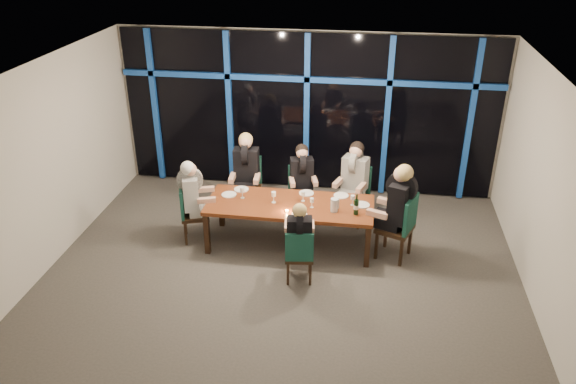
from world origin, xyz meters
name	(u,v)px	position (x,y,z in m)	size (l,w,h in m)	color
room	(281,147)	(0.00, 0.00, 2.02)	(7.04, 7.00, 3.02)	#534F49
window_wall	(308,111)	(0.01, 2.93, 1.55)	(6.86, 0.43, 2.94)	black
dining_table	(290,207)	(0.00, 0.80, 0.68)	(2.60, 1.00, 0.75)	brown
chair_far_left	(248,182)	(-0.90, 1.81, 0.57)	(0.51, 0.51, 1.03)	black
chair_far_mid	(301,189)	(0.05, 1.80, 0.52)	(0.52, 0.52, 0.93)	black
chair_far_right	(355,191)	(0.98, 1.79, 0.56)	(0.59, 0.59, 1.00)	black
chair_end_left	(190,211)	(-1.62, 0.74, 0.53)	(0.55, 0.55, 0.94)	black
chair_end_right	(401,224)	(1.72, 0.67, 0.60)	(0.64, 0.64, 1.07)	black
chair_near_mid	(299,253)	(0.28, -0.18, 0.48)	(0.45, 0.45, 0.86)	black
diner_far_left	(246,163)	(-0.90, 1.72, 0.98)	(0.53, 0.65, 1.00)	black
diner_far_mid	(302,171)	(0.07, 1.73, 0.89)	(0.53, 0.62, 0.90)	black
diner_far_right	(355,171)	(0.95, 1.71, 0.95)	(0.60, 0.68, 0.97)	black
diner_end_left	(193,189)	(-1.55, 0.76, 0.90)	(0.64, 0.56, 0.92)	black
diner_end_right	(398,198)	(1.64, 0.70, 1.02)	(0.73, 0.66, 1.05)	black
diner_near_mid	(299,230)	(0.27, -0.11, 0.83)	(0.46, 0.56, 0.84)	black
plate_far_left	(241,189)	(-0.86, 1.16, 0.76)	(0.24, 0.24, 0.01)	white
plate_far_mid	(306,193)	(0.21, 1.18, 0.76)	(0.24, 0.24, 0.01)	white
plate_far_right	(341,196)	(0.78, 1.18, 0.76)	(0.24, 0.24, 0.01)	white
plate_end_left	(229,195)	(-1.01, 0.94, 0.76)	(0.24, 0.24, 0.01)	white
plate_end_right	(362,205)	(1.11, 0.91, 0.76)	(0.24, 0.24, 0.01)	white
plate_near_mid	(299,215)	(0.19, 0.45, 0.76)	(0.24, 0.24, 0.01)	white
wine_bottle	(356,207)	(1.03, 0.61, 0.88)	(0.08, 0.08, 0.33)	black
water_pitcher	(334,205)	(0.70, 0.65, 0.86)	(0.13, 0.12, 0.21)	silver
tea_light	(287,211)	(-0.01, 0.53, 0.76)	(0.05, 0.05, 0.03)	#F3A448
wine_glass_a	(274,195)	(-0.26, 0.80, 0.88)	(0.07, 0.07, 0.18)	white
wine_glass_b	(303,194)	(0.19, 0.91, 0.87)	(0.06, 0.06, 0.16)	silver
wine_glass_c	(312,201)	(0.35, 0.72, 0.87)	(0.06, 0.06, 0.16)	white
wine_glass_d	(242,190)	(-0.77, 0.87, 0.89)	(0.07, 0.07, 0.19)	silver
wine_glass_e	(353,198)	(0.97, 0.89, 0.87)	(0.06, 0.06, 0.17)	white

